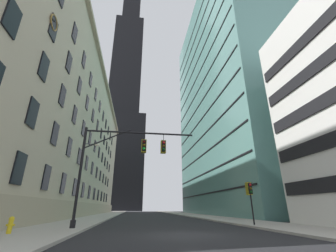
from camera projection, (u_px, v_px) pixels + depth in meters
The scene contains 10 objects.
ground_plane at pixel (184, 236), 12.20m from camera, with size 102.00×160.00×0.10m, color black.
sidewalk_left at pixel (23, 236), 11.11m from camera, with size 5.00×160.00×0.15m, color #A8A399.
sidewalk_right at pixel (318, 231), 13.39m from camera, with size 5.00×160.00×0.15m, color #A8A399.
station_building at pixel (67, 138), 43.13m from camera, with size 12.81×72.72×28.89m.
dark_skyscraper at pixel (126, 89), 123.13m from camera, with size 23.77×23.77×220.01m.
glass_office_midrise at pixel (229, 95), 53.17m from camera, with size 15.67×42.18×54.71m.
traffic_signal_mast at pixel (128, 155), 16.78m from camera, with size 8.75×0.63×7.25m.
traffic_light_near_right at pixel (250, 191), 18.24m from camera, with size 0.40×0.63×3.33m.
street_lamppost at pixel (82, 173), 22.24m from camera, with size 1.81×0.32×7.92m.
fire_hydrant at pixel (11, 224), 11.53m from camera, with size 0.42×0.26×0.85m.
Camera 1 is at (-2.86, -13.35, 1.44)m, focal length 23.04 mm.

